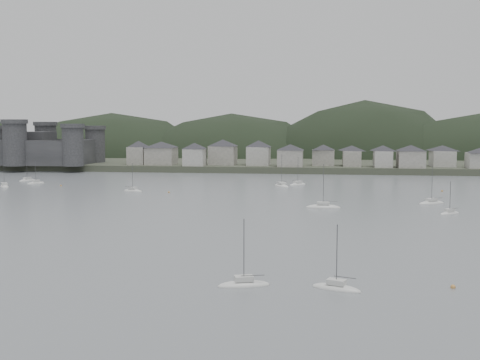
# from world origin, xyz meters

# --- Properties ---
(ground) EXTENTS (900.00, 900.00, 0.00)m
(ground) POSITION_xyz_m (0.00, 0.00, 0.00)
(ground) COLOR slate
(ground) RESTS_ON ground
(far_shore_land) EXTENTS (900.00, 250.00, 3.00)m
(far_shore_land) POSITION_xyz_m (0.00, 295.00, 1.50)
(far_shore_land) COLOR #383D2D
(far_shore_land) RESTS_ON ground
(forested_ridge) EXTENTS (851.55, 103.94, 102.57)m
(forested_ridge) POSITION_xyz_m (4.83, 269.40, -11.28)
(forested_ridge) COLOR black
(forested_ridge) RESTS_ON ground
(castle) EXTENTS (66.00, 43.00, 20.00)m
(castle) POSITION_xyz_m (-120.00, 179.80, 10.96)
(castle) COLOR #2F3032
(castle) RESTS_ON far_shore_land
(waterfront_town) EXTENTS (451.48, 28.46, 12.92)m
(waterfront_town) POSITION_xyz_m (50.59, 183.34, 8.66)
(waterfront_town) COLOR gray
(waterfront_town) RESTS_ON far_shore_land
(sailboat_lead) EXTENTS (6.07, 6.58, 9.33)m
(sailboat_lead) POSITION_xyz_m (-84.59, 113.38, 0.18)
(sailboat_lead) COLOR silver
(sailboat_lead) RESTS_ON ground
(moored_fleet) EXTENTS (266.17, 149.68, 13.66)m
(moored_fleet) POSITION_xyz_m (-15.33, 63.20, 0.18)
(moored_fleet) COLOR silver
(moored_fleet) RESTS_ON ground
(mooring_buoys) EXTENTS (151.29, 124.00, 0.70)m
(mooring_buoys) POSITION_xyz_m (-14.97, 59.46, 0.15)
(mooring_buoys) COLOR #CA8D43
(mooring_buoys) RESTS_ON ground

